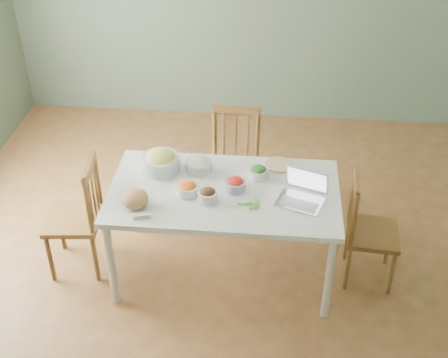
# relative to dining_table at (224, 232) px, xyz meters

# --- Properties ---
(floor) EXTENTS (5.00, 5.00, 0.00)m
(floor) POSITION_rel_dining_table_xyz_m (-0.05, 0.12, -0.40)
(floor) COLOR brown
(floor) RESTS_ON ground
(wall_back) EXTENTS (5.00, 0.00, 2.70)m
(wall_back) POSITION_rel_dining_table_xyz_m (-0.05, 2.62, 0.95)
(wall_back) COLOR #586C54
(wall_back) RESTS_ON ground
(dining_table) EXTENTS (1.70, 0.96, 0.80)m
(dining_table) POSITION_rel_dining_table_xyz_m (0.00, 0.00, 0.00)
(dining_table) COLOR white
(dining_table) RESTS_ON floor
(chair_far) EXTENTS (0.46, 0.44, 1.00)m
(chair_far) POSITION_rel_dining_table_xyz_m (0.01, 0.74, 0.10)
(chair_far) COLOR brown
(chair_far) RESTS_ON floor
(chair_left) EXTENTS (0.45, 0.47, 0.98)m
(chair_left) POSITION_rel_dining_table_xyz_m (-1.18, -0.04, 0.09)
(chair_left) COLOR brown
(chair_left) RESTS_ON floor
(chair_right) EXTENTS (0.42, 0.43, 0.92)m
(chair_right) POSITION_rel_dining_table_xyz_m (1.14, 0.04, 0.06)
(chair_right) COLOR brown
(chair_right) RESTS_ON floor
(bread_boule) EXTENTS (0.20, 0.20, 0.13)m
(bread_boule) POSITION_rel_dining_table_xyz_m (-0.61, -0.25, 0.46)
(bread_boule) COLOR #9F7E4D
(bread_boule) RESTS_ON dining_table
(butter_stick) EXTENTS (0.12, 0.06, 0.03)m
(butter_stick) POSITION_rel_dining_table_xyz_m (-0.54, -0.38, 0.41)
(butter_stick) COLOR #F1E2C1
(butter_stick) RESTS_ON dining_table
(bowl_squash) EXTENTS (0.38, 0.38, 0.17)m
(bowl_squash) POSITION_rel_dining_table_xyz_m (-0.51, 0.22, 0.48)
(bowl_squash) COLOR #DCC256
(bowl_squash) RESTS_ON dining_table
(bowl_carrot) EXTENTS (0.22, 0.22, 0.09)m
(bowl_carrot) POSITION_rel_dining_table_xyz_m (-0.26, -0.07, 0.45)
(bowl_carrot) COLOR orange
(bowl_carrot) RESTS_ON dining_table
(bowl_onion) EXTENTS (0.20, 0.20, 0.11)m
(bowl_onion) POSITION_rel_dining_table_xyz_m (-0.22, 0.24, 0.45)
(bowl_onion) COLOR #F2EACC
(bowl_onion) RESTS_ON dining_table
(bowl_mushroom) EXTENTS (0.18, 0.18, 0.10)m
(bowl_mushroom) POSITION_rel_dining_table_xyz_m (-0.11, -0.14, 0.45)
(bowl_mushroom) COLOR black
(bowl_mushroom) RESTS_ON dining_table
(bowl_redpep) EXTENTS (0.21, 0.21, 0.09)m
(bowl_redpep) POSITION_rel_dining_table_xyz_m (0.08, 0.02, 0.45)
(bowl_redpep) COLOR #AD1C18
(bowl_redpep) RESTS_ON dining_table
(bowl_broccoli) EXTENTS (0.19, 0.19, 0.09)m
(bowl_broccoli) POSITION_rel_dining_table_xyz_m (0.24, 0.19, 0.45)
(bowl_broccoli) COLOR black
(bowl_broccoli) RESTS_ON dining_table
(flatbread) EXTENTS (0.29, 0.29, 0.02)m
(flatbread) POSITION_rel_dining_table_xyz_m (0.40, 0.36, 0.41)
(flatbread) COLOR #DEB77E
(flatbread) RESTS_ON dining_table
(basil_bunch) EXTENTS (0.19, 0.19, 0.02)m
(basil_bunch) POSITION_rel_dining_table_xyz_m (0.19, -0.16, 0.41)
(basil_bunch) COLOR #326C24
(basil_bunch) RESTS_ON dining_table
(laptop) EXTENTS (0.39, 0.37, 0.22)m
(laptop) POSITION_rel_dining_table_xyz_m (0.56, -0.11, 0.51)
(laptop) COLOR silver
(laptop) RESTS_ON dining_table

